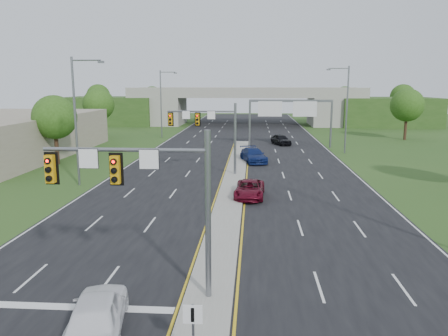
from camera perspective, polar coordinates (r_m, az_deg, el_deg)
ground at (r=18.74m, az=-2.02°, el=-16.82°), size 240.00×240.00×0.00m
road at (r=52.26m, az=1.91°, el=1.26°), size 24.00×160.00×0.02m
median at (r=40.47m, az=1.32°, el=-1.44°), size 2.00×54.00×0.16m
lane_markings at (r=46.30m, az=0.90°, el=0.03°), size 23.72×160.00×0.01m
signal_mast_near at (r=17.38m, az=-9.60°, el=-2.53°), size 6.62×0.60×7.00m
signal_mast_far at (r=41.81m, az=-1.65°, el=5.38°), size 6.62×0.60×7.00m
keep_right_sign at (r=14.07m, az=-4.07°, el=-19.86°), size 0.60×0.13×2.20m
sign_gantry at (r=61.72m, az=8.54°, el=7.50°), size 11.58×0.44×6.67m
overpass at (r=96.66m, az=2.87°, el=7.76°), size 80.00×14.00×8.10m
lightpole_l_mid at (r=39.57m, az=-18.60°, el=6.51°), size 2.85×0.25×11.00m
lightpole_l_far at (r=73.12m, az=-8.08°, el=8.69°), size 2.85×0.25×11.00m
lightpole_r_far at (r=57.73m, az=15.57°, el=7.86°), size 2.85×0.25×11.00m
tree_l_near at (r=51.46m, az=-21.26°, el=6.18°), size 4.80×4.80×7.60m
tree_l_mid at (r=76.07m, az=-16.06°, el=8.01°), size 5.20×5.20×8.12m
tree_r_mid at (r=75.57m, az=22.81°, el=7.57°), size 5.20×5.20×8.12m
tree_back_a at (r=117.47m, az=-16.09°, el=9.01°), size 6.00×6.00×8.85m
tree_back_b at (r=113.51m, az=-9.34°, el=9.08°), size 5.60×5.60×8.32m
tree_back_c at (r=112.77m, az=15.46°, el=8.82°), size 5.60×5.60×8.32m
tree_back_d at (r=116.33m, az=22.31°, el=8.62°), size 6.00×6.00×8.85m
car_white at (r=16.81m, az=-16.22°, el=-17.62°), size 2.69×4.88×1.57m
car_far_a at (r=34.10m, az=3.36°, el=-2.78°), size 2.45×4.89×1.33m
car_far_b at (r=49.73m, az=3.86°, el=1.68°), size 3.56×5.85×1.59m
car_far_c at (r=64.73m, az=7.45°, el=3.72°), size 3.21×4.86×1.54m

